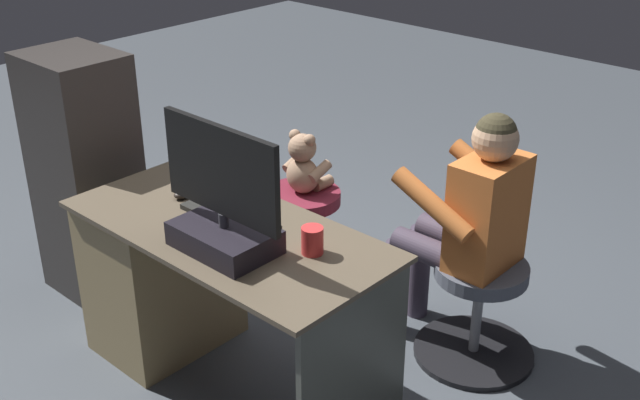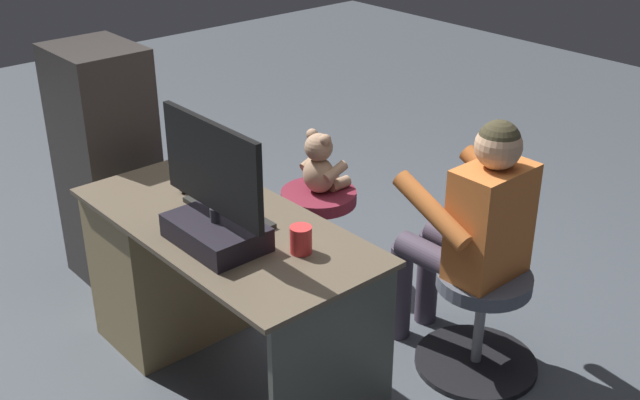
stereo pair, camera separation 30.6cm
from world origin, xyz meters
name	(u,v)px [view 2 (the right image)]	position (x,y,z in m)	size (l,w,h in m)	color
ground_plane	(307,336)	(0.00, 0.00, 0.00)	(10.00, 10.00, 0.00)	#444B52
desk	(181,264)	(0.34, 0.40, 0.38)	(1.30, 0.61, 0.71)	brown
monitor	(215,208)	(-0.12, 0.51, 0.85)	(0.54, 0.24, 0.46)	black
keyboard	(228,212)	(0.04, 0.35, 0.72)	(0.42, 0.14, 0.02)	#252522
computer_mouse	(190,187)	(0.32, 0.35, 0.73)	(0.06, 0.10, 0.04)	#2C251E
cup	(301,240)	(-0.37, 0.33, 0.76)	(0.08, 0.08, 0.10)	red
tv_remote	(210,213)	(0.08, 0.41, 0.72)	(0.04, 0.15, 0.02)	black
office_chair_teddy	(319,229)	(0.39, -0.41, 0.24)	(0.49, 0.49, 0.45)	black
teddy_bear	(320,165)	(0.39, -0.42, 0.59)	(0.22, 0.22, 0.31)	tan
visitor_chair	(480,316)	(-0.62, -0.41, 0.24)	(0.51, 0.51, 0.45)	black
person	(472,223)	(-0.54, -0.41, 0.64)	(0.52, 0.47, 1.09)	#CB6D31
equipment_rack	(107,167)	(1.03, 0.36, 0.58)	(0.44, 0.36, 1.17)	#2F2B29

